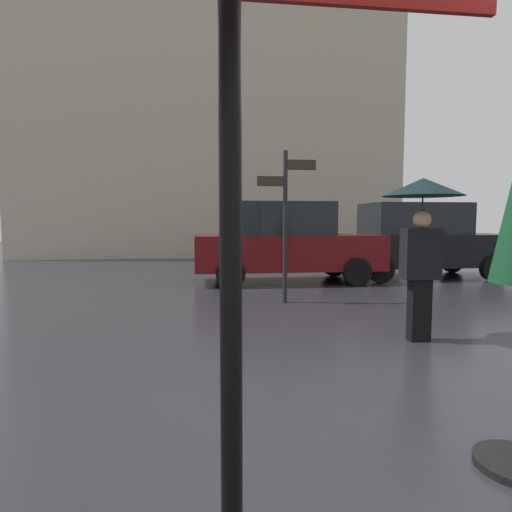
{
  "coord_description": "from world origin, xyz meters",
  "views": [
    {
      "loc": [
        -0.5,
        -2.54,
        1.53
      ],
      "look_at": [
        0.38,
        4.31,
        0.94
      ],
      "focal_mm": 30.06,
      "sensor_mm": 36.0,
      "label": 1
    }
  ],
  "objects_px": {
    "parked_car_left": "(285,242)",
    "street_signpost": "(286,211)",
    "parked_car_right": "(418,240)",
    "pedestrian_with_umbrella": "(422,214)"
  },
  "relations": [
    {
      "from": "parked_car_right",
      "to": "street_signpost",
      "type": "relative_size",
      "value": 1.63
    },
    {
      "from": "parked_car_left",
      "to": "street_signpost",
      "type": "xyz_separation_m",
      "value": [
        -0.5,
        -2.61,
        0.7
      ]
    },
    {
      "from": "parked_car_right",
      "to": "street_signpost",
      "type": "distance_m",
      "value": 5.2
    },
    {
      "from": "parked_car_right",
      "to": "parked_car_left",
      "type": "bearing_deg",
      "value": -174.78
    },
    {
      "from": "parked_car_right",
      "to": "street_signpost",
      "type": "bearing_deg",
      "value": -145.2
    },
    {
      "from": "parked_car_left",
      "to": "parked_car_right",
      "type": "height_order",
      "value": "parked_car_right"
    },
    {
      "from": "parked_car_left",
      "to": "parked_car_right",
      "type": "distance_m",
      "value": 3.71
    },
    {
      "from": "parked_car_left",
      "to": "street_signpost",
      "type": "bearing_deg",
      "value": -108.35
    },
    {
      "from": "pedestrian_with_umbrella",
      "to": "parked_car_right",
      "type": "bearing_deg",
      "value": 45.54
    },
    {
      "from": "street_signpost",
      "to": "parked_car_right",
      "type": "bearing_deg",
      "value": 35.62
    }
  ]
}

